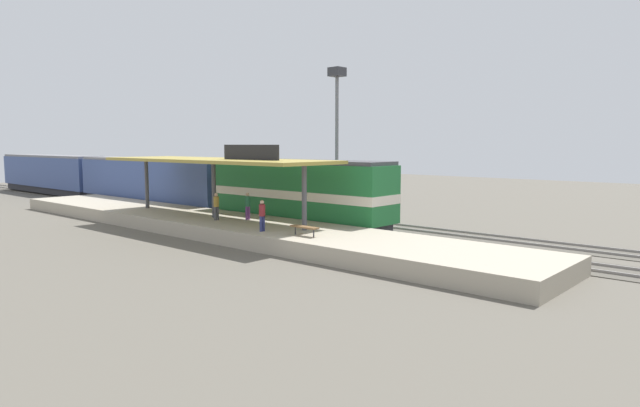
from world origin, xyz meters
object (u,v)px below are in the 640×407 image
Objects in this scene: passenger_carriage_front at (151,182)px; person_boarding at (216,205)px; platform_bench at (304,227)px; passenger_carriage_rear at (51,174)px; light_mast at (337,109)px; person_waiting at (262,214)px; person_walking at (248,205)px; locomotive at (298,192)px.

person_boarding is at bearing -108.30° from passenger_carriage_front.
passenger_carriage_rear reaches higher than platform_bench.
person_waiting is at bearing -155.13° from light_mast.
person_boarding is (-1.46, 1.28, 0.00)m from person_walking.
passenger_carriage_rear is 11.70× the size of person_walking.
light_mast is at bearing 11.72° from person_walking.
passenger_carriage_rear is 37.03m from light_mast.
person_waiting is at bearing -101.92° from person_boarding.
passenger_carriage_rear is (0.00, 20.80, 0.00)m from passenger_carriage_front.
passenger_carriage_rear is at bearing 81.33° from person_waiting.
passenger_carriage_rear reaches higher than person_waiting.
locomotive reaches higher than person_waiting.
light_mast reaches higher than person_walking.
light_mast reaches higher than person_waiting.
person_walking is (-3.84, -38.10, -0.46)m from passenger_carriage_rear.
light_mast reaches higher than passenger_carriage_rear.
light_mast is at bearing -62.34° from passenger_carriage_front.
person_waiting is at bearing -106.71° from passenger_carriage_front.
locomotive is at bearing -10.39° from person_walking.
passenger_carriage_front is at bearing 90.00° from locomotive.
passenger_carriage_front is 16.87m from person_boarding.
platform_bench is at bearing -94.92° from person_boarding.
platform_bench is at bearing -103.92° from passenger_carriage_front.
passenger_carriage_front is at bearing 77.49° from person_walking.
person_walking is (-3.84, 0.70, -0.56)m from locomotive.
light_mast is (7.80, 3.12, 5.99)m from locomotive.
locomotive is 10.32m from light_mast.
locomotive is 5.68m from person_boarding.
passenger_carriage_front and passenger_carriage_rear have the same top height.
person_waiting is (-6.45, -42.29, -0.46)m from passenger_carriage_rear.
person_waiting is (-14.25, -6.60, -6.54)m from light_mast.
person_boarding is at bearing -98.18° from passenger_carriage_rear.
light_mast is (7.80, -35.68, 6.08)m from passenger_carriage_rear.
locomotive is at bearing -20.58° from person_boarding.
person_boarding is (-5.29, -16.01, -0.46)m from passenger_carriage_front.
person_walking is at bearing 72.63° from platform_bench.
platform_bench is at bearing -80.63° from person_waiting.
person_boarding is (-5.29, 1.99, -0.56)m from locomotive.
locomotive is 7.35m from person_waiting.
light_mast reaches higher than person_boarding.
passenger_carriage_rear reaches higher than person_walking.
light_mast is at bearing 21.78° from locomotive.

